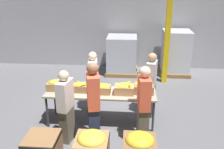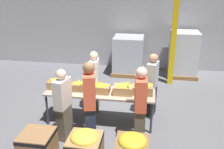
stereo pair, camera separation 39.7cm
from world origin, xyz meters
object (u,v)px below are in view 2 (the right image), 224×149
object	(u,v)px
sorting_table	(100,94)
banana_box_1	(79,86)
pallet_stack_0	(183,54)
banana_box_3	(123,89)
volunteer_0	(94,82)
banana_box_0	(57,83)
volunteer_3	(63,105)
donation_bin_1	(85,147)
pallet_stack_1	(128,55)
volunteer_4	(90,104)
volunteer_2	(152,85)
banana_box_2	(101,88)
donation_bin_0	(38,145)
volunteer_1	(140,107)
banana_box_4	(143,88)
support_pillar	(175,22)

from	to	relation	value
sorting_table	banana_box_1	distance (m)	0.51
pallet_stack_0	banana_box_3	bearing A→B (deg)	-115.43
sorting_table	volunteer_0	bearing A→B (deg)	114.24
banana_box_0	volunteer_3	distance (m)	0.90
donation_bin_1	volunteer_0	bearing A→B (deg)	97.77
pallet_stack_1	volunteer_4	bearing A→B (deg)	-95.05
banana_box_0	volunteer_3	size ratio (longest dim) A/B	0.26
banana_box_3	volunteer_2	size ratio (longest dim) A/B	0.27
sorting_table	banana_box_2	world-z (taller)	banana_box_2
volunteer_3	pallet_stack_1	bearing A→B (deg)	-2.12
donation_bin_0	pallet_stack_1	bearing A→B (deg)	76.12
volunteer_4	sorting_table	bearing A→B (deg)	-16.53
banana_box_3	volunteer_0	size ratio (longest dim) A/B	0.27
banana_box_0	volunteer_1	world-z (taller)	volunteer_1
banana_box_1	banana_box_4	distance (m)	1.46
banana_box_3	banana_box_4	bearing A→B (deg)	11.50
donation_bin_1	support_pillar	xyz separation A→B (m)	(1.75, 4.15, 1.64)
banana_box_4	volunteer_2	xyz separation A→B (m)	(0.20, 0.50, -0.13)
sorting_table	volunteer_1	bearing A→B (deg)	-34.42
support_pillar	pallet_stack_1	size ratio (longest dim) A/B	3.00
banana_box_0	banana_box_2	distance (m)	1.07
volunteer_2	sorting_table	bearing A→B (deg)	-51.68
volunteer_2	volunteer_3	bearing A→B (deg)	-40.94
volunteer_1	banana_box_1	bearing A→B (deg)	59.57
pallet_stack_0	pallet_stack_1	world-z (taller)	pallet_stack_0
volunteer_0	volunteer_1	distance (m)	1.72
banana_box_0	support_pillar	xyz separation A→B (m)	(2.80, 2.64, 1.09)
volunteer_0	volunteer_1	xyz separation A→B (m)	(1.20, -1.23, 0.04)
donation_bin_0	donation_bin_1	world-z (taller)	donation_bin_1
sorting_table	donation_bin_0	xyz separation A→B (m)	(-0.89, -1.47, -0.42)
pallet_stack_0	pallet_stack_1	bearing A→B (deg)	-178.15
banana_box_3	banana_box_1	bearing A→B (deg)	177.91
banana_box_1	volunteer_2	bearing A→B (deg)	18.32
volunteer_4	donation_bin_0	size ratio (longest dim) A/B	2.93
volunteer_1	banana_box_3	bearing A→B (deg)	27.60
donation_bin_1	sorting_table	bearing A→B (deg)	90.72
donation_bin_0	pallet_stack_1	xyz separation A→B (m)	(1.21, 4.90, 0.35)
pallet_stack_1	banana_box_0	bearing A→B (deg)	-111.81
volunteer_2	support_pillar	world-z (taller)	support_pillar
banana_box_3	donation_bin_0	world-z (taller)	banana_box_3
banana_box_3	volunteer_3	distance (m)	1.36
banana_box_0	volunteer_4	bearing A→B (deg)	-38.66
banana_box_2	volunteer_0	bearing A→B (deg)	115.09
volunteer_2	pallet_stack_1	xyz separation A→B (m)	(-0.84, 2.88, -0.13)
pallet_stack_0	volunteer_1	bearing A→B (deg)	-107.03
banana_box_0	volunteer_1	size ratio (longest dim) A/B	0.25
volunteer_3	volunteer_4	bearing A→B (deg)	-80.24
volunteer_4	donation_bin_0	world-z (taller)	volunteer_4
sorting_table	volunteer_2	world-z (taller)	volunteer_2
banana_box_3	banana_box_2	bearing A→B (deg)	-177.95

